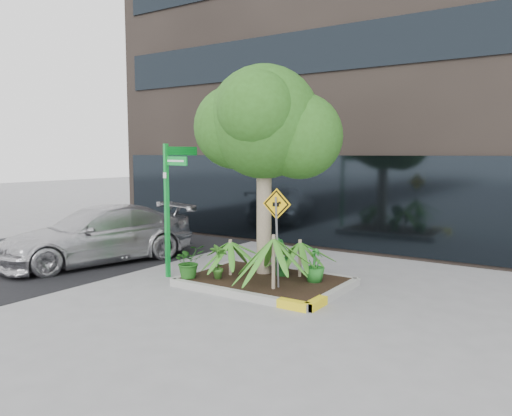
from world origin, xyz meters
The scene contains 15 objects.
ground centered at (0.00, 0.00, 0.00)m, with size 80.00×80.00×0.00m, color gray.
asphalt_road centered at (-6.50, 0.00, 0.01)m, with size 7.00×80.00×0.01m, color black.
building centered at (0.50, 8.50, 7.50)m, with size 18.00×8.00×15.00m, color #2D2621.
planter centered at (0.23, 0.27, 0.10)m, with size 3.35×2.36×0.15m.
tree centered at (-0.09, 0.72, 3.41)m, with size 3.12×2.76×4.67m.
palm_front centered at (0.77, -0.29, 1.14)m, with size 1.19×1.19×1.32m.
palm_left centered at (-0.58, 0.13, 0.87)m, with size 0.87×0.87×0.97m.
palm_back centered at (0.74, 0.83, 0.89)m, with size 0.89×0.89×0.99m.
parked_car centered at (-4.54, -0.15, 0.71)m, with size 1.99×4.89×1.42m, color #B9B8BE.
shrub_a centered at (-1.15, -0.55, 0.51)m, with size 0.64×0.64×0.71m, color #1E5518.
shrub_b centered at (1.19, 0.63, 0.52)m, with size 0.41×0.41×0.73m, color #217022.
shrub_c centered at (-0.59, -0.27, 0.52)m, with size 0.39×0.39×0.75m, color #357123.
shrub_d centered at (0.40, 0.65, 0.58)m, with size 0.47×0.47×0.86m, color #1A5A1F.
street_sign_post centered at (-1.93, -0.26, 1.83)m, with size 0.85×1.01×2.97m.
cattle_sign centered at (0.80, -0.23, 1.46)m, with size 0.60×0.17×1.94m.
Camera 1 is at (5.71, -8.33, 2.75)m, focal length 35.00 mm.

